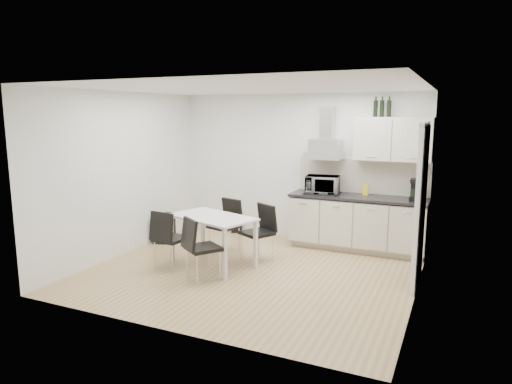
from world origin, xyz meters
TOP-DOWN VIEW (x-y plane):
  - ground at (0.00, 0.00)m, footprint 4.50×4.50m
  - wall_back at (0.00, 2.00)m, footprint 4.50×0.10m
  - wall_front at (0.00, -2.00)m, footprint 4.50×0.10m
  - wall_left at (-2.25, 0.00)m, footprint 0.10×4.00m
  - wall_right at (2.25, 0.00)m, footprint 0.10×4.00m
  - ceiling at (0.00, 0.00)m, footprint 4.50×4.50m
  - doorway at (2.21, 0.55)m, footprint 0.08×1.04m
  - kitchenette at (1.19, 1.73)m, footprint 2.22×0.64m
  - dining_table at (-0.66, 0.05)m, footprint 1.43×1.08m
  - chair_far_left at (-0.78, 0.64)m, footprint 0.55×0.60m
  - chair_far_right at (-0.11, 0.47)m, footprint 0.62×0.65m
  - chair_near_left at (-1.13, -0.34)m, footprint 0.49×0.55m
  - chair_near_right at (-0.46, -0.55)m, footprint 0.65×0.66m
  - guitar_amp at (-2.11, 0.85)m, footprint 0.37×0.59m
  - floor_speaker at (-1.19, 1.90)m, footprint 0.23×0.21m

SIDE VIEW (x-z plane):
  - ground at x=0.00m, z-range 0.00..0.00m
  - floor_speaker at x=-1.19m, z-range 0.00..0.31m
  - guitar_amp at x=-2.11m, z-range 0.00..0.46m
  - chair_far_left at x=-0.78m, z-range 0.00..0.88m
  - chair_far_right at x=-0.11m, z-range 0.00..0.88m
  - chair_near_left at x=-1.13m, z-range 0.00..0.88m
  - chair_near_right at x=-0.46m, z-range 0.00..0.88m
  - dining_table at x=-0.66m, z-range 0.28..1.03m
  - kitchenette at x=1.19m, z-range -0.43..2.09m
  - doorway at x=2.21m, z-range 0.00..2.10m
  - wall_back at x=0.00m, z-range 0.00..2.60m
  - wall_front at x=0.00m, z-range 0.00..2.60m
  - wall_left at x=-2.25m, z-range 0.00..2.60m
  - wall_right at x=2.25m, z-range 0.00..2.60m
  - ceiling at x=0.00m, z-range 2.60..2.60m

